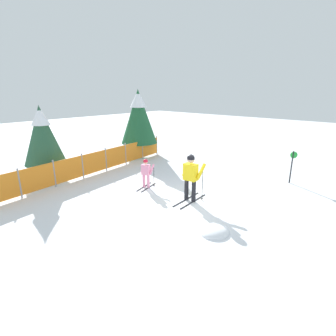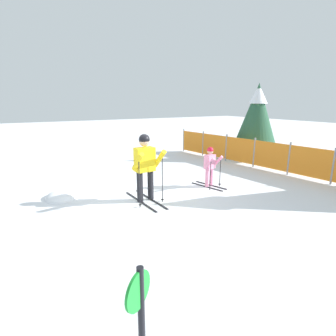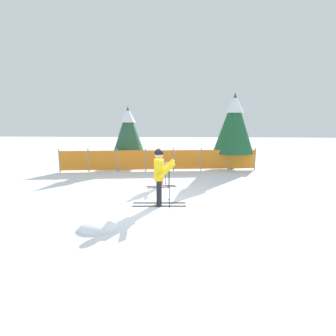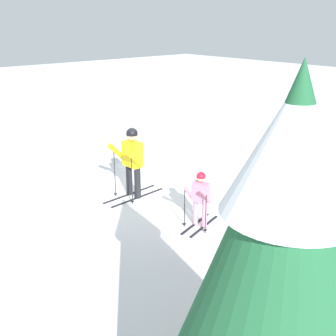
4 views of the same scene
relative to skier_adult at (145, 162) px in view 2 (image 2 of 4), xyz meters
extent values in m
plane|color=white|center=(-0.19, -0.08, -1.01)|extent=(60.00, 60.00, 0.00)
cube|color=black|center=(-0.03, 0.15, -1.00)|extent=(1.59, 0.15, 0.02)
cube|color=black|center=(-0.01, -0.15, -1.00)|extent=(1.59, 0.15, 0.02)
cylinder|color=black|center=(-0.03, 0.15, -0.61)|extent=(0.15, 0.15, 0.75)
cylinder|color=black|center=(-0.01, -0.15, -0.61)|extent=(0.15, 0.15, 0.75)
cube|color=yellow|center=(-0.02, 0.00, 0.06)|extent=(0.30, 0.49, 0.59)
cylinder|color=yellow|center=(0.17, 0.31, 0.08)|extent=(0.52, 0.15, 0.51)
cylinder|color=yellow|center=(0.21, -0.28, 0.08)|extent=(0.52, 0.15, 0.51)
sphere|color=#D8AD8C|center=(-0.02, 0.00, 0.51)|extent=(0.25, 0.25, 0.25)
sphere|color=black|center=(-0.02, 0.00, 0.55)|extent=(0.26, 0.26, 0.26)
cylinder|color=black|center=(0.26, 0.33, -0.42)|extent=(0.02, 0.02, 1.17)
cylinder|color=black|center=(0.26, 0.33, -0.95)|extent=(0.07, 0.07, 0.01)
cylinder|color=black|center=(0.30, -0.30, -0.42)|extent=(0.02, 0.02, 1.17)
cylinder|color=black|center=(0.30, -0.30, -0.95)|extent=(0.07, 0.07, 0.01)
cube|color=black|center=(-0.17, 2.22, -1.00)|extent=(1.08, 0.34, 0.02)
cube|color=black|center=(-0.11, 2.01, -1.00)|extent=(1.08, 0.34, 0.02)
cylinder|color=pink|center=(-0.17, 2.22, -0.72)|extent=(0.11, 0.11, 0.53)
cylinder|color=pink|center=(-0.11, 2.01, -0.72)|extent=(0.11, 0.11, 0.53)
cube|color=pink|center=(-0.14, 2.12, -0.26)|extent=(0.27, 0.36, 0.41)
cylinder|color=pink|center=(-0.06, 2.35, -0.25)|extent=(0.35, 0.17, 0.37)
cylinder|color=pink|center=(0.05, 1.96, -0.25)|extent=(0.35, 0.17, 0.37)
sphere|color=#D8AD8C|center=(-0.14, 2.12, 0.05)|extent=(0.18, 0.18, 0.18)
sphere|color=red|center=(-0.14, 2.12, 0.08)|extent=(0.18, 0.18, 0.18)
cylinder|color=black|center=(0.00, 2.41, -0.60)|extent=(0.02, 0.02, 0.82)
cylinder|color=black|center=(0.00, 2.41, -0.95)|extent=(0.07, 0.07, 0.01)
cylinder|color=black|center=(0.13, 1.94, -0.60)|extent=(0.02, 0.02, 0.82)
cylinder|color=black|center=(0.13, 1.94, -0.95)|extent=(0.07, 0.07, 0.01)
cylinder|color=gray|center=(-5.26, 4.56, -0.44)|extent=(0.06, 0.06, 1.12)
cylinder|color=gray|center=(-3.90, 4.74, -0.44)|extent=(0.06, 0.06, 1.12)
cylinder|color=gray|center=(-2.54, 4.91, -0.44)|extent=(0.06, 0.06, 1.12)
cylinder|color=gray|center=(-1.18, 5.09, -0.44)|extent=(0.06, 0.06, 1.12)
cylinder|color=gray|center=(0.18, 5.26, -0.44)|extent=(0.06, 0.06, 1.12)
cylinder|color=gray|center=(1.54, 5.44, -0.44)|extent=(0.06, 0.06, 1.12)
cube|color=orange|center=(-4.58, 4.65, -0.44)|extent=(1.37, 0.21, 0.94)
cube|color=orange|center=(-3.22, 4.82, -0.44)|extent=(1.37, 0.21, 0.94)
cube|color=orange|center=(-1.86, 5.00, -0.44)|extent=(1.37, 0.21, 0.94)
cube|color=orange|center=(-0.50, 5.18, -0.44)|extent=(1.37, 0.21, 0.94)
cube|color=orange|center=(0.86, 5.35, -0.44)|extent=(1.37, 0.21, 0.94)
cylinder|color=#4C3823|center=(-2.24, 6.26, -0.67)|extent=(0.21, 0.21, 0.67)
cone|color=#27533A|center=(-2.24, 6.26, 0.93)|extent=(1.72, 1.72, 2.51)
cone|color=white|center=(-2.24, 6.26, 1.73)|extent=(0.77, 0.77, 0.75)
cylinder|color=green|center=(4.28, -2.04, 0.21)|extent=(0.17, 0.24, 0.28)
ellipsoid|color=white|center=(-1.29, -1.83, -1.01)|extent=(0.91, 0.77, 0.36)
camera|label=1|loc=(-6.94, -5.15, 2.77)|focal=28.00mm
camera|label=2|loc=(5.66, -2.60, 1.43)|focal=28.00mm
camera|label=3|loc=(0.71, -7.47, 1.51)|focal=28.00mm
camera|label=4|loc=(5.46, 7.56, 3.04)|focal=45.00mm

